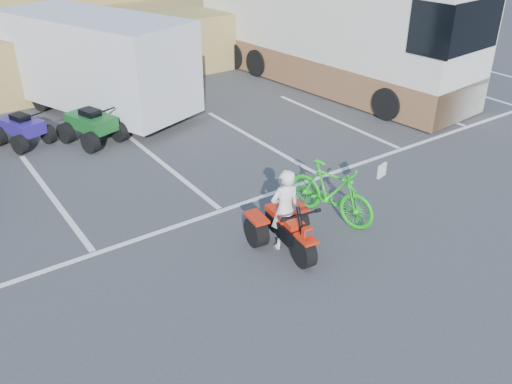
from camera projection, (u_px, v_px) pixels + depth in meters
ground at (294, 268)px, 9.40m from camera, size 100.00×100.00×0.00m
parking_stripes at (216, 170)px, 12.77m from camera, size 28.00×5.16×0.01m
grass_embankment at (34, 29)px, 19.89m from camera, size 40.00×8.50×3.10m
red_trike_atv at (288, 250)px, 9.89m from camera, size 1.32×1.65×0.99m
rider at (285, 210)px, 9.63m from camera, size 0.61×0.44×1.56m
green_dirt_bike at (330, 192)px, 10.60m from camera, size 1.01×2.05×1.18m
cargo_trailer at (96, 61)px, 15.61m from camera, size 4.31×6.48×2.81m
rv_motorhome at (327, 34)px, 18.11m from camera, size 3.67×10.68×3.76m
quad_atv_blue at (26, 144)px, 14.16m from camera, size 1.44×1.66×0.91m
quad_atv_green at (94, 142)px, 14.28m from camera, size 1.55×1.80×1.00m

